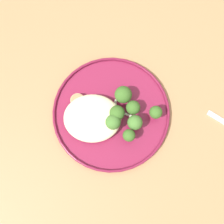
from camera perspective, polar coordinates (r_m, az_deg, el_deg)
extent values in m
plane|color=#665B51|center=(1.40, -0.12, -7.70)|extent=(6.00, 6.00, 0.00)
cube|color=#9E754C|center=(0.68, -0.25, -3.04)|extent=(1.40, 1.00, 0.04)
cylinder|color=maroon|center=(0.66, 0.00, -0.27)|extent=(0.29, 0.29, 0.01)
torus|color=maroon|center=(0.65, 0.00, -0.12)|extent=(0.29, 0.29, 0.01)
ellipsoid|color=beige|center=(0.64, -4.22, -1.31)|extent=(0.14, 0.12, 0.04)
cylinder|color=beige|center=(0.64, -1.99, -1.45)|extent=(0.03, 0.03, 0.01)
cylinder|color=#988766|center=(0.64, -2.02, -1.32)|extent=(0.03, 0.03, 0.00)
cylinder|color=#DBB77A|center=(0.66, -7.36, 2.37)|extent=(0.03, 0.03, 0.02)
cylinder|color=#8E774F|center=(0.65, -7.45, 2.56)|extent=(0.03, 0.03, 0.00)
cylinder|color=#E5C689|center=(0.64, -4.85, -3.81)|extent=(0.02, 0.02, 0.01)
cylinder|color=#958159|center=(0.64, -4.89, -3.73)|extent=(0.02, 0.02, 0.00)
cylinder|color=#DBB77A|center=(0.65, -3.86, 2.02)|extent=(0.03, 0.03, 0.01)
cylinder|color=#8E774F|center=(0.65, -3.90, 2.17)|extent=(0.02, 0.02, 0.00)
cylinder|color=#89A356|center=(0.64, 0.21, -2.86)|extent=(0.01, 0.01, 0.02)
sphere|color=#42702D|center=(0.62, 0.22, -2.52)|extent=(0.04, 0.04, 0.04)
cylinder|color=#7A994C|center=(0.65, 4.41, 0.55)|extent=(0.02, 0.02, 0.02)
sphere|color=#386023|center=(0.63, 4.55, 0.95)|extent=(0.03, 0.03, 0.03)
cylinder|color=#7A994C|center=(0.64, 4.76, -2.62)|extent=(0.02, 0.02, 0.02)
sphere|color=#42702D|center=(0.62, 4.95, -2.24)|extent=(0.04, 0.04, 0.04)
cylinder|color=#89A356|center=(0.65, 9.06, -0.47)|extent=(0.02, 0.02, 0.02)
sphere|color=#386023|center=(0.63, 9.38, -0.05)|extent=(0.03, 0.03, 0.03)
cylinder|color=#89A356|center=(0.65, 1.05, -0.61)|extent=(0.02, 0.02, 0.02)
sphere|color=#386023|center=(0.62, 1.08, -0.20)|extent=(0.04, 0.04, 0.04)
cylinder|color=#89A356|center=(0.66, 2.35, 3.17)|extent=(0.01, 0.01, 0.02)
sphere|color=#386023|center=(0.63, 2.43, 3.75)|extent=(0.04, 0.04, 0.04)
cylinder|color=#7A994C|center=(0.64, 3.53, -5.29)|extent=(0.01, 0.01, 0.03)
sphere|color=#386023|center=(0.61, 3.67, -5.02)|extent=(0.03, 0.03, 0.03)
cube|color=silver|center=(0.65, 4.08, -0.89)|extent=(0.04, 0.02, 0.00)
cube|color=silver|center=(0.66, 0.86, 1.04)|extent=(0.01, 0.04, 0.00)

